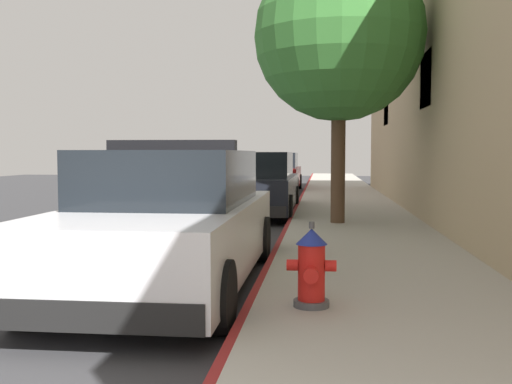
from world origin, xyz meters
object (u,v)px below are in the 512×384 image
Objects in this scene: police_cruiser at (171,222)px; parked_car_silver_ahead at (257,185)px; parked_car_dark_far at (276,173)px; fire_hydrant at (311,268)px; street_tree at (339,36)px.

police_cruiser reaches higher than parked_car_silver_ahead.
parked_car_silver_ahead is (0.10, 8.00, -0.00)m from police_cruiser.
parked_car_silver_ahead is 9.34m from parked_car_dark_far.
parked_car_silver_ahead is at bearing -88.49° from parked_car_dark_far.
parked_car_silver_ahead is at bearing 99.24° from fire_hydrant.
police_cruiser is 8.00m from parked_car_silver_ahead.
parked_car_silver_ahead is at bearing 89.28° from police_cruiser.
parked_car_dark_far is 12.73m from street_tree.
fire_hydrant is (1.52, -9.36, -0.23)m from parked_car_silver_ahead.
fire_hydrant is at bearing -40.05° from police_cruiser.
street_tree reaches higher than parked_car_silver_ahead.
street_tree is at bearing -79.91° from parked_car_dark_far.
police_cruiser is at bearing -89.52° from parked_car_dark_far.
fire_hydrant is at bearing -84.60° from parked_car_dark_far.
fire_hydrant is 7.32m from street_tree.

